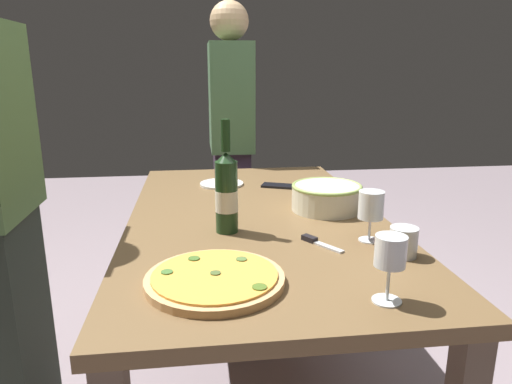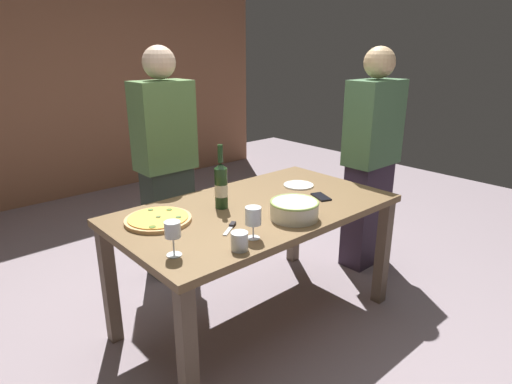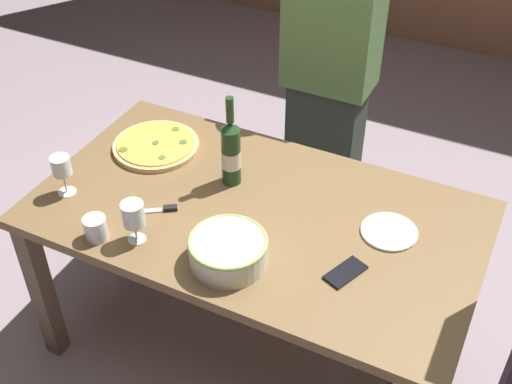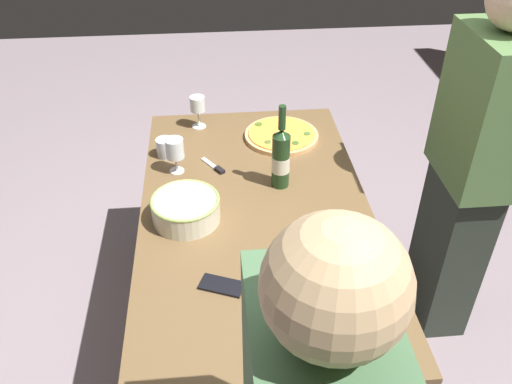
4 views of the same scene
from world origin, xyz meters
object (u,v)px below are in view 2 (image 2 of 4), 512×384
Objects in this scene: wine_bottle at (221,185)px; cup_amber at (239,241)px; wine_glass_near_pizza at (173,231)px; pizza at (158,219)px; pizza_knife at (231,227)px; dining_table at (256,221)px; side_plate at (299,185)px; person_host at (166,165)px; serving_bowl at (294,209)px; wine_glass_by_bottle at (253,217)px; person_guest_left at (371,161)px; cell_phone at (321,197)px.

wine_bottle reaches higher than cup_amber.
pizza is at bearing 70.01° from wine_glass_near_pizza.
cup_amber is 0.25m from pizza_knife.
dining_table is 4.39× the size of wine_bottle.
pizza is at bearing 175.94° from side_plate.
person_host is (0.61, 1.09, -0.04)m from wine_glass_near_pizza.
pizza_knife is at bearing 160.14° from serving_bowl.
dining_table is 4.61× the size of pizza.
person_guest_left reaches higher than wine_glass_by_bottle.
person_guest_left is (1.14, 0.01, 0.16)m from dining_table.
pizza is 1.77× the size of side_plate.
pizza is 0.95× the size of wine_bottle.
dining_table is at bearing -178.72° from cell_phone.
dining_table is 0.43m from cell_phone.
serving_bowl is 0.72× the size of wine_bottle.
pizza is 2.18× the size of wine_glass_near_pizza.
dining_table is 0.89m from person_host.
wine_bottle is 1.86× the size of side_plate.
wine_glass_near_pizza is 1.01× the size of wine_glass_by_bottle.
dining_table is 0.74m from wine_glass_near_pizza.
person_guest_left is at bearing 13.40° from cup_amber.
person_guest_left reaches higher than wine_glass_near_pizza.
serving_bowl is 1.64× the size of wine_glass_near_pizza.
cell_phone is at bearing -0.12° from pizza_knife.
side_plate is (1.00, -0.07, -0.01)m from pizza.
dining_table is at bearing -17.65° from pizza.
wine_glass_by_bottle is at bearing -107.84° from wine_bottle.
cup_amber is 0.61× the size of pizza_knife.
pizza is at bearing -5.90° from person_guest_left.
wine_bottle reaches higher than pizza_knife.
wine_glass_near_pizza is at bearing -164.46° from side_plate.
side_plate is (0.89, 0.46, -0.04)m from cup_amber.
wine_bottle is 0.77m from person_host.
wine_glass_by_bottle is 1.21m from person_host.
pizza is at bearing 125.97° from pizza_knife.
person_guest_left is (0.67, -0.09, 0.07)m from side_plate.
wine_glass_near_pizza is at bearing -33.44° from person_host.
person_host reaches higher than dining_table.
cup_amber reaches higher than side_plate.
serving_bowl is 0.34m from wine_glass_by_bottle.
serving_bowl reaches higher than cup_amber.
pizza is 2.48× the size of pizza_knife.
pizza is at bearing 142.19° from serving_bowl.
wine_glass_by_bottle reaches higher than pizza.
pizza is 0.40m from wine_bottle.
cell_phone is at bearing 13.37° from wine_glass_by_bottle.
wine_bottle is 0.22× the size of person_guest_left.
pizza is 0.85m from person_host.
wine_glass_by_bottle is at bearing -63.97° from pizza.
serving_bowl is 1.33× the size of side_plate.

